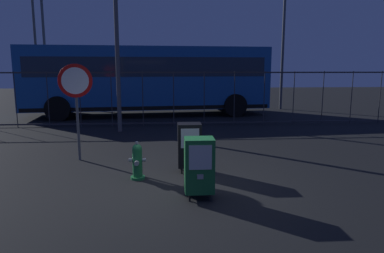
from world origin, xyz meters
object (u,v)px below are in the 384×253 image
at_px(street_light_near_right, 116,11).
at_px(street_light_far_right, 35,39).
at_px(street_light_far_left, 284,28).
at_px(stop_sign, 76,92).
at_px(street_light_near_left, 42,16).
at_px(bus_near, 148,77).
at_px(newspaper_box_secondary, 199,165).
at_px(fire_hydrant, 137,161).
at_px(newspaper_box_primary, 189,145).

bearing_deg(street_light_near_right, street_light_far_right, 122.57).
bearing_deg(street_light_far_left, stop_sign, -129.55).
distance_m(street_light_near_left, street_light_near_right, 10.08).
bearing_deg(bus_near, newspaper_box_secondary, -87.89).
height_order(fire_hydrant, street_light_near_right, street_light_near_right).
distance_m(street_light_near_left, street_light_far_right, 1.49).
distance_m(newspaper_box_secondary, stop_sign, 3.80).
relative_size(newspaper_box_primary, stop_sign, 0.46).
relative_size(bus_near, street_light_near_left, 1.24).
distance_m(bus_near, street_light_near_left, 8.12).
height_order(newspaper_box_primary, street_light_far_left, street_light_far_left).
distance_m(street_light_near_right, street_light_far_left, 9.43).
bearing_deg(newspaper_box_primary, street_light_far_left, 63.24).
height_order(bus_near, street_light_near_right, street_light_near_right).
bearing_deg(street_light_far_right, stop_sign, -67.19).
distance_m(street_light_far_left, street_light_far_right, 13.67).
relative_size(street_light_near_left, street_light_near_right, 1.28).
xyz_separation_m(newspaper_box_primary, street_light_far_left, (5.34, 10.60, 3.49)).
distance_m(fire_hydrant, newspaper_box_primary, 1.14).
xyz_separation_m(fire_hydrant, newspaper_box_primary, (1.04, 0.41, 0.22)).
height_order(street_light_near_left, street_light_near_right, street_light_near_left).
bearing_deg(street_light_near_right, street_light_near_left, 121.00).
bearing_deg(bus_near, street_light_far_right, 136.86).
xyz_separation_m(newspaper_box_primary, street_light_near_right, (-2.07, 4.76, 3.35)).
bearing_deg(street_light_near_left, stop_sign, -68.98).
relative_size(newspaper_box_secondary, stop_sign, 0.46).
bearing_deg(bus_near, newspaper_box_primary, -87.06).
xyz_separation_m(newspaper_box_primary, street_light_far_right, (-7.91, 13.91, 3.11)).
distance_m(fire_hydrant, street_light_far_left, 13.25).
bearing_deg(fire_hydrant, street_light_near_left, 114.21).
xyz_separation_m(newspaper_box_primary, stop_sign, (-2.51, 1.08, 1.03)).
bearing_deg(street_light_far_right, newspaper_box_primary, -60.38).
relative_size(fire_hydrant, stop_sign, 0.33).
xyz_separation_m(newspaper_box_secondary, bus_near, (-1.37, 10.32, 1.14)).
bearing_deg(street_light_near_left, street_light_far_right, 140.95).
xyz_separation_m(newspaper_box_primary, bus_near, (-1.30, 8.81, 1.14)).
distance_m(stop_sign, street_light_near_left, 13.56).
bearing_deg(newspaper_box_secondary, newspaper_box_primary, 92.64).
xyz_separation_m(newspaper_box_secondary, street_light_far_left, (5.28, 12.10, 3.49)).
bearing_deg(fire_hydrant, street_light_far_right, 115.63).
distance_m(fire_hydrant, stop_sign, 2.44).
relative_size(stop_sign, street_light_far_left, 0.32).
bearing_deg(newspaper_box_secondary, street_light_near_right, 108.81).
bearing_deg(street_light_far_left, fire_hydrant, -120.11).
relative_size(stop_sign, street_light_near_right, 0.33).
bearing_deg(bus_near, street_light_near_right, -106.11).
height_order(street_light_near_right, street_light_far_right, street_light_near_right).
bearing_deg(stop_sign, bus_near, 81.12).
bearing_deg(street_light_near_left, street_light_far_left, -12.39).
bearing_deg(street_light_near_right, bus_near, 79.37).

